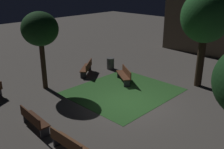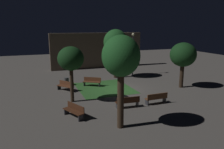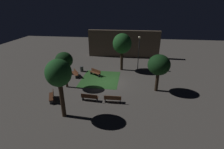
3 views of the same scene
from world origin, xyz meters
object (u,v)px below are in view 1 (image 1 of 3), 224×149
bench_near_trees (87,67)px  trash_bin (110,63)px  bench_front_left (33,119)px  tree_back_left (206,17)px  bench_lawn_edge (69,144)px  bench_path_side (125,75)px  tree_lawn_side (40,30)px

bench_near_trees → trash_bin: bearing=79.8°
bench_front_left → tree_back_left: bearing=74.1°
bench_lawn_edge → bench_path_side: 7.60m
tree_lawn_side → bench_lawn_edge: bearing=-24.8°
bench_path_side → tree_back_left: bearing=36.6°
tree_back_left → bench_front_left: bearing=-105.9°
bench_lawn_edge → tree_back_left: size_ratio=0.32×
bench_front_left → trash_bin: (-3.31, 8.01, -0.08)m
bench_lawn_edge → bench_near_trees: same height
bench_path_side → trash_bin: 2.70m
bench_front_left → bench_lawn_edge: (2.47, -0.00, 0.00)m
bench_path_side → trash_bin: size_ratio=2.19×
bench_near_trees → bench_front_left: bearing=-59.1°
bench_near_trees → trash_bin: bench_near_trees is taller
bench_lawn_edge → bench_near_trees: (-6.12, 6.10, 0.00)m
bench_path_side → trash_bin: (-2.42, 1.20, -0.08)m
bench_lawn_edge → tree_back_left: tree_back_left is taller
tree_back_left → trash_bin: 7.20m
bench_front_left → bench_path_side: same height
tree_back_left → tree_lawn_side: 9.21m
tree_back_left → trash_bin: (-6.00, -1.47, -3.68)m
bench_lawn_edge → tree_lawn_side: bearing=155.2°
bench_front_left → trash_bin: size_ratio=2.26×
bench_near_trees → bench_path_side: same height
bench_path_side → bench_lawn_edge: bearing=-63.8°
bench_near_trees → tree_back_left: 8.05m
bench_front_left → trash_bin: 8.67m
bench_lawn_edge → tree_back_left: 10.14m
bench_near_trees → bench_path_side: size_ratio=0.97×
bench_front_left → bench_near_trees: bearing=120.9°
bench_near_trees → tree_lawn_side: tree_lawn_side is taller
tree_lawn_side → bench_front_left: bearing=-37.8°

